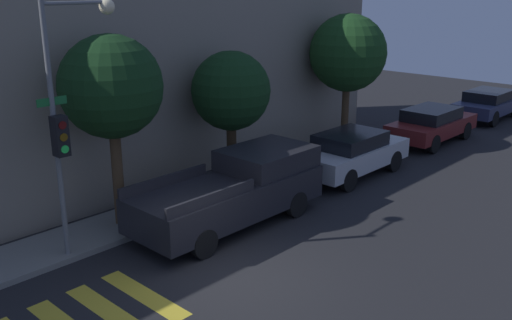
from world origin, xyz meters
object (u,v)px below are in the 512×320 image
at_px(traffic_light_pole, 69,103).
at_px(pickup_truck, 236,189).
at_px(tree_far_end, 348,53).
at_px(tree_near_corner, 111,88).
at_px(tree_midblock, 231,92).
at_px(sedan_far_end, 488,103).
at_px(sedan_near_corner, 351,152).
at_px(sedan_middle, 432,124).

bearing_deg(traffic_light_pole, pickup_truck, -18.00).
bearing_deg(tree_far_end, tree_near_corner, 180.00).
xyz_separation_m(traffic_light_pole, tree_midblock, (5.71, 0.72, -0.61)).
distance_m(sedan_far_end, tree_midblock, 15.50).
height_order(tree_near_corner, tree_far_end, tree_far_end).
relative_size(sedan_near_corner, sedan_far_end, 1.00).
bearing_deg(pickup_truck, sedan_near_corner, 0.00).
bearing_deg(sedan_near_corner, tree_near_corner, 165.66).
relative_size(traffic_light_pole, pickup_truck, 1.08).
distance_m(pickup_truck, sedan_far_end, 16.99).
relative_size(pickup_truck, tree_near_corner, 1.09).
xyz_separation_m(traffic_light_pole, sedan_middle, (15.14, -1.27, -2.94)).
distance_m(sedan_near_corner, sedan_middle, 5.77).
height_order(traffic_light_pole, tree_far_end, traffic_light_pole).
relative_size(pickup_truck, tree_far_end, 1.07).
xyz_separation_m(pickup_truck, tree_far_end, (7.92, 2.00, 2.78)).
distance_m(traffic_light_pole, tree_midblock, 5.79).
xyz_separation_m(sedan_far_end, tree_near_corner, (-19.34, 2.00, 3.00)).
height_order(sedan_middle, tree_near_corner, tree_near_corner).
height_order(sedan_middle, tree_far_end, tree_far_end).
height_order(traffic_light_pole, sedan_far_end, traffic_light_pole).
height_order(sedan_near_corner, tree_far_end, tree_far_end).
relative_size(sedan_near_corner, tree_midblock, 1.02).
bearing_deg(pickup_truck, tree_midblock, 48.07).
height_order(pickup_truck, tree_midblock, tree_midblock).
bearing_deg(sedan_far_end, tree_far_end, 167.57).
bearing_deg(tree_midblock, sedan_near_corner, -28.60).
height_order(pickup_truck, tree_far_end, tree_far_end).
bearing_deg(sedan_middle, sedan_far_end, 0.00).
distance_m(traffic_light_pole, sedan_middle, 15.48).
bearing_deg(sedan_far_end, tree_near_corner, 174.10).
relative_size(sedan_near_corner, tree_near_corner, 0.87).
bearing_deg(tree_near_corner, tree_midblock, 0.00).
distance_m(tree_midblock, tree_far_end, 6.16).
distance_m(sedan_middle, tree_midblock, 9.92).
bearing_deg(sedan_middle, tree_near_corner, 171.63).
xyz_separation_m(sedan_near_corner, sedan_far_end, (11.53, -0.00, -0.05)).
bearing_deg(tree_near_corner, tree_far_end, 0.00).
bearing_deg(tree_far_end, sedan_middle, -31.18).
bearing_deg(tree_near_corner, sedan_middle, -8.37).
bearing_deg(tree_near_corner, sedan_near_corner, -14.34).
relative_size(sedan_near_corner, sedan_middle, 0.97).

